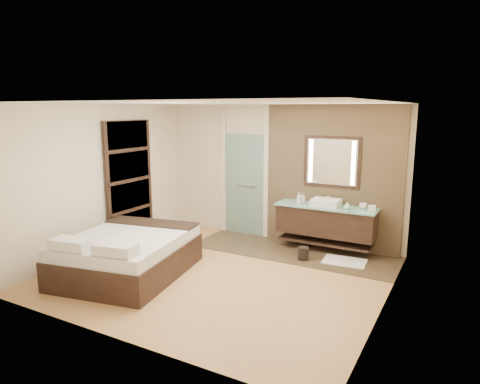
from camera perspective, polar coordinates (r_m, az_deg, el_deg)
The scene contains 15 objects.
floor at distance 6.99m, azimuth -2.54°, elevation -10.92°, with size 5.00×5.00×0.00m, color #AB8547.
tile_strip at distance 8.09m, azimuth 7.10°, elevation -7.85°, with size 3.80×1.30×0.01m, color #382B1E.
stone_wall at distance 8.18m, azimuth 12.17°, elevation 1.90°, with size 2.60×0.08×2.70m, color #A2805D.
vanity at distance 8.06m, azimuth 11.34°, elevation -3.80°, with size 1.85×0.55×0.88m.
mirror_unit at distance 8.08m, azimuth 12.14°, elevation 3.94°, with size 1.06×0.04×0.96m.
frosted_door at distance 8.90m, azimuth 0.62°, elevation 1.53°, with size 1.10×0.12×2.70m.
shoji_partition at distance 8.56m, azimuth -14.50°, elevation 1.25°, with size 0.06×1.20×2.40m.
bed at distance 7.11m, azimuth -14.74°, elevation -8.06°, with size 2.02×2.35×0.80m.
bath_mat at distance 7.70m, azimuth 13.76°, elevation -8.98°, with size 0.72×0.50×0.02m, color white.
waste_bin at distance 7.65m, azimuth 8.42°, elevation -8.13°, with size 0.19×0.19×0.24m, color black.
tissue_box at distance 7.76m, azimuth 17.16°, elevation -2.11°, with size 0.12×0.12×0.10m, color silver.
soap_bottle_a at distance 8.05m, azimuth 7.86°, elevation -0.82°, with size 0.08×0.08×0.22m, color silver.
soap_bottle_b at distance 8.13m, azimuth 8.30°, elevation -0.81°, with size 0.09×0.09×0.19m, color #B2B2B2.
soap_bottle_c at distance 7.78m, azimuth 14.11°, elevation -1.78°, with size 0.11×0.11×0.14m, color silver.
cup at distance 7.91m, azimuth 16.11°, elevation -1.79°, with size 0.13×0.13×0.10m, color white.
Camera 1 is at (3.38, -5.54, 2.62)m, focal length 32.00 mm.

